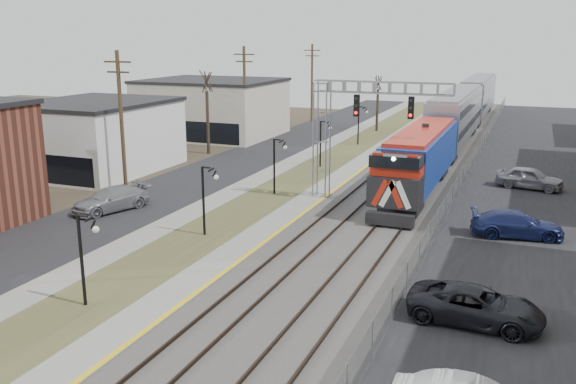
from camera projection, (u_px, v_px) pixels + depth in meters
The scene contains 19 objects.
street_west at pixel (226, 167), 52.37m from camera, with size 7.00×120.00×0.04m, color black.
sidewalk at pixel (274, 171), 50.73m from camera, with size 2.00×120.00×0.08m, color gray.
grass_median at pixel (308, 174), 49.65m from camera, with size 4.00×120.00×0.06m, color #414625.
platform at pixel (343, 176), 48.54m from camera, with size 2.00×120.00×0.24m, color gray.
ballast_bed at pixel (406, 182), 46.73m from camera, with size 8.00×120.00×0.20m, color #595651.
platform_edge at pixel (354, 175), 48.19m from camera, with size 0.24×120.00×0.01m, color gold.
track_near at pixel (380, 177), 47.42m from camera, with size 1.58×120.00×0.15m.
track_far at pixel (426, 181), 46.15m from camera, with size 1.58×120.00×0.15m.
train at pixel (460, 115), 64.04m from camera, with size 3.00×63.05×5.33m.
signal_gantry at pixel (347, 120), 40.09m from camera, with size 9.00×1.07×8.15m.
lampposts at pixel (206, 200), 34.14m from camera, with size 0.14×62.14×4.00m.
utility_poles at pixel (122, 122), 43.23m from camera, with size 0.28×80.28×10.00m.
fence at pixel (463, 177), 45.04m from camera, with size 0.04×120.00×1.60m, color gray.
buildings_west at pixel (45, 146), 45.36m from camera, with size 14.00×67.00×7.00m.
bare_trees at pixel (234, 129), 55.64m from camera, with size 12.30×42.30×5.95m.
car_lot_c at pixel (475, 306), 23.67m from camera, with size 2.39×5.17×1.44m, color black.
car_lot_d at pixel (517, 225), 33.90m from camera, with size 2.02×4.96×1.44m, color #151D4C.
car_lot_e at pixel (530, 178), 44.70m from camera, with size 1.89×4.70×1.60m, color gray.
car_street_b at pixel (111, 200), 39.03m from camera, with size 2.08×5.11×1.48m, color gray.
Camera 1 is at (12.59, -10.57, 10.89)m, focal length 38.00 mm.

